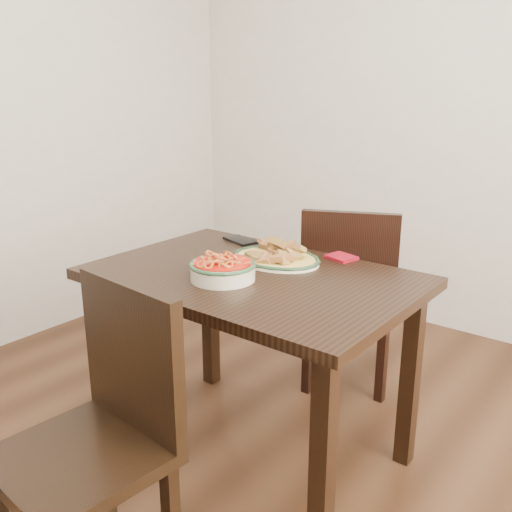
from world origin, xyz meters
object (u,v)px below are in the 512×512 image
Objects in this scene: dining_table at (253,299)px; chair_near at (104,424)px; chair_far at (349,290)px; noodle_bowl at (223,268)px; fish_plate at (276,250)px; smartphone at (240,240)px.

chair_near is at bearing -87.64° from dining_table.
chair_far is 0.84m from noodle_bowl.
chair_far is 0.58m from fish_plate.
chair_far reaches higher than dining_table.
chair_near is (0.03, -0.71, -0.15)m from dining_table.
chair_far is 5.75× the size of smartphone.
chair_far is at bearing 94.30° from chair_near.
smartphone is (-0.27, 0.43, -0.04)m from noodle_bowl.
dining_table is 1.31× the size of chair_far.
dining_table is at bearing 97.17° from chair_near.
noodle_bowl is at bearing -107.87° from dining_table.
chair_far is 3.73× the size of noodle_bowl.
chair_near is 2.50× the size of fish_plate.
dining_table is at bearing 72.13° from noodle_bowl.
chair_near is (-0.01, -1.37, 0.00)m from chair_far.
chair_far reaches higher than smartphone.
fish_plate is (-0.06, -0.50, 0.30)m from chair_far.
fish_plate is 1.49× the size of noodle_bowl.
smartphone is at bearing 122.45° from noodle_bowl.
noodle_bowl is (-0.08, -0.78, 0.29)m from chair_far.
dining_table is 7.51× the size of smartphone.
dining_table is 0.68m from chair_far.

